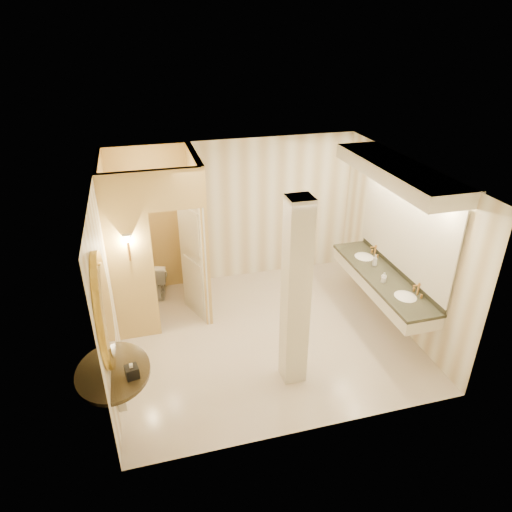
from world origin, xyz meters
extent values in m
plane|color=beige|center=(0.00, 0.00, 0.00)|extent=(4.50, 4.50, 0.00)
plane|color=white|center=(0.00, 0.00, 2.70)|extent=(4.50, 4.50, 0.00)
cube|color=white|center=(0.00, 2.00, 1.35)|extent=(4.50, 0.02, 2.70)
cube|color=white|center=(0.00, -2.00, 1.35)|extent=(4.50, 0.02, 2.70)
cube|color=white|center=(-2.25, 0.00, 1.35)|extent=(0.02, 4.00, 2.70)
cube|color=white|center=(2.25, 0.00, 1.35)|extent=(0.02, 4.00, 2.70)
cube|color=#E9C87A|center=(-0.80, 1.25, 1.35)|extent=(0.10, 1.50, 2.70)
cube|color=#E9C87A|center=(-1.93, 0.50, 1.35)|extent=(0.65, 0.10, 2.70)
cube|color=#E9C87A|center=(-1.20, 0.50, 2.40)|extent=(0.80, 0.10, 0.60)
cube|color=silver|center=(-0.95, 0.87, 1.05)|extent=(0.35, 0.76, 2.10)
cylinder|color=#C3873E|center=(-1.93, 0.43, 1.55)|extent=(0.03, 0.03, 0.30)
cone|color=silver|center=(-1.93, 0.43, 1.75)|extent=(0.14, 0.14, 0.14)
cube|color=silver|center=(1.95, -0.11, 0.73)|extent=(0.60, 2.44, 0.24)
cube|color=black|center=(1.95, -0.11, 0.85)|extent=(0.64, 2.48, 0.05)
cube|color=black|center=(2.23, -0.11, 0.92)|extent=(0.03, 2.44, 0.10)
ellipsoid|color=white|center=(1.95, -0.77, 0.83)|extent=(0.40, 0.44, 0.15)
cylinder|color=#C3873E|center=(2.15, -0.77, 0.96)|extent=(0.03, 0.03, 0.22)
ellipsoid|color=white|center=(1.95, 0.55, 0.83)|extent=(0.40, 0.44, 0.15)
cylinder|color=#C3873E|center=(2.15, 0.55, 0.96)|extent=(0.03, 0.03, 0.22)
cube|color=white|center=(2.23, -0.11, 1.70)|extent=(0.03, 2.44, 1.40)
cube|color=silver|center=(1.95, -0.11, 2.59)|extent=(0.75, 2.64, 0.22)
cylinder|color=black|center=(-2.23, -1.30, 0.85)|extent=(1.08, 1.08, 0.05)
cube|color=silver|center=(-2.19, -1.30, 0.55)|extent=(0.10, 0.10, 0.60)
cylinder|color=gold|center=(-2.21, -1.30, 1.70)|extent=(0.07, 1.08, 1.08)
cylinder|color=white|center=(-2.17, -1.30, 1.70)|extent=(0.02, 0.86, 0.86)
cube|color=silver|center=(0.12, -1.02, 1.35)|extent=(0.31, 0.31, 2.70)
cube|color=black|center=(-2.01, -1.47, 0.95)|extent=(0.17, 0.17, 0.14)
imported|color=white|center=(-1.55, 1.70, 0.34)|extent=(0.48, 0.72, 0.68)
imported|color=beige|center=(1.84, -0.31, 0.93)|extent=(0.07, 0.07, 0.12)
imported|color=silver|center=(1.90, -0.22, 0.93)|extent=(0.11, 0.11, 0.11)
imported|color=#C6B28C|center=(1.97, 0.22, 0.97)|extent=(0.08, 0.08, 0.20)
camera|label=1|loc=(-1.68, -5.71, 4.52)|focal=32.00mm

